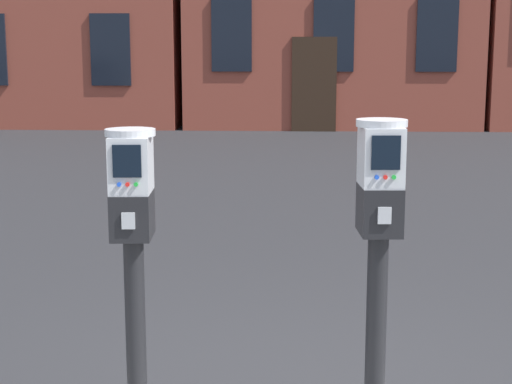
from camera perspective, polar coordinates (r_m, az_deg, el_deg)
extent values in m
cylinder|color=black|center=(3.63, -8.64, -9.85)|extent=(0.10, 0.10, 0.86)
cube|color=black|center=(3.49, -8.87, -1.62)|extent=(0.18, 0.25, 0.20)
cube|color=#A5A8AD|center=(3.36, -9.16, -2.06)|extent=(0.06, 0.02, 0.07)
cube|color=#B7BABF|center=(3.45, -8.97, 1.99)|extent=(0.18, 0.24, 0.24)
cube|color=black|center=(3.33, -9.26, 2.20)|extent=(0.12, 0.02, 0.14)
cylinder|color=blue|center=(3.35, -9.81, 0.53)|extent=(0.02, 0.01, 0.02)
cylinder|color=red|center=(3.34, -9.22, 0.54)|extent=(0.02, 0.01, 0.02)
cylinder|color=green|center=(3.34, -8.62, 0.54)|extent=(0.02, 0.01, 0.02)
cylinder|color=#B7BABF|center=(3.43, -9.03, 4.25)|extent=(0.23, 0.23, 0.03)
cylinder|color=black|center=(3.58, 8.61, -9.90)|extent=(0.10, 0.10, 0.89)
cube|color=black|center=(3.43, 8.85, -1.25)|extent=(0.18, 0.25, 0.21)
cube|color=#A5A8AD|center=(3.31, 9.22, -1.68)|extent=(0.06, 0.02, 0.07)
cube|color=#B7BABF|center=(3.39, 8.96, 2.55)|extent=(0.18, 0.24, 0.25)
cube|color=black|center=(3.27, 9.32, 2.80)|extent=(0.12, 0.02, 0.14)
cylinder|color=blue|center=(3.28, 8.67, 1.05)|extent=(0.02, 0.01, 0.02)
cylinder|color=red|center=(3.28, 9.28, 1.05)|extent=(0.02, 0.01, 0.02)
cylinder|color=green|center=(3.29, 9.88, 1.05)|extent=(0.02, 0.01, 0.02)
cylinder|color=#B7BABF|center=(3.38, 9.02, 4.93)|extent=(0.23, 0.23, 0.03)
cube|color=black|center=(18.38, -10.42, 10.02)|extent=(0.90, 0.06, 1.60)
cube|color=black|center=(17.97, -1.77, 11.20)|extent=(0.90, 0.06, 1.60)
cube|color=black|center=(17.94, 5.61, 11.15)|extent=(0.90, 0.06, 1.60)
cube|color=black|center=(18.20, 12.88, 10.94)|extent=(0.90, 0.06, 1.60)
cube|color=black|center=(17.94, 4.19, 7.71)|extent=(1.00, 0.07, 2.10)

